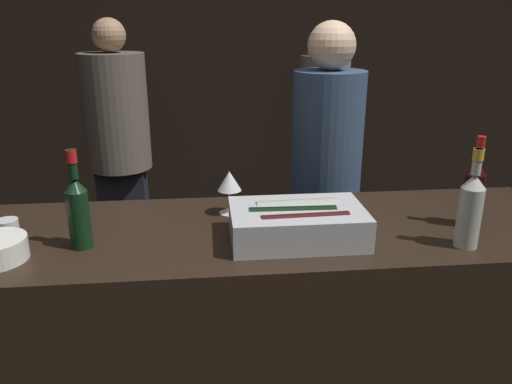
% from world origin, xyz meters
% --- Properties ---
extents(wall_back_chalkboard, '(6.40, 0.06, 2.80)m').
position_xyz_m(wall_back_chalkboard, '(0.00, 2.77, 1.40)').
color(wall_back_chalkboard, black).
rests_on(wall_back_chalkboard, ground_plane).
extents(bar_counter, '(2.24, 0.66, 1.08)m').
position_xyz_m(bar_counter, '(0.00, 0.33, 0.54)').
color(bar_counter, black).
rests_on(bar_counter, ground_plane).
extents(ice_bin_with_bottles, '(0.43, 0.27, 0.11)m').
position_xyz_m(ice_bin_with_bottles, '(0.12, 0.23, 1.14)').
color(ice_bin_with_bottles, '#B7BABF').
rests_on(ice_bin_with_bottles, bar_counter).
extents(wine_glass, '(0.09, 0.09, 0.16)m').
position_xyz_m(wine_glass, '(-0.08, 0.48, 1.20)').
color(wine_glass, silver).
rests_on(wine_glass, bar_counter).
extents(candle_votive, '(0.07, 0.07, 0.06)m').
position_xyz_m(candle_votive, '(-0.82, 0.34, 1.11)').
color(candle_votive, silver).
rests_on(candle_votive, bar_counter).
extents(red_wine_bottle_burgundy, '(0.07, 0.07, 0.31)m').
position_xyz_m(red_wine_bottle_burgundy, '(-0.56, 0.24, 1.21)').
color(red_wine_bottle_burgundy, black).
rests_on(red_wine_bottle_burgundy, bar_counter).
extents(rose_wine_bottle, '(0.07, 0.07, 0.32)m').
position_xyz_m(rose_wine_bottle, '(0.64, 0.12, 1.21)').
color(rose_wine_bottle, '#B2B7AD').
rests_on(rose_wine_bottle, bar_counter).
extents(red_wine_bottle_tall, '(0.07, 0.07, 0.31)m').
position_xyz_m(red_wine_bottle_tall, '(0.74, 0.28, 1.20)').
color(red_wine_bottle_tall, black).
rests_on(red_wine_bottle_tall, bar_counter).
extents(person_in_hoodie, '(0.42, 0.42, 1.77)m').
position_xyz_m(person_in_hoodie, '(-0.74, 2.06, 0.98)').
color(person_in_hoodie, black).
rests_on(person_in_hoodie, ground_plane).
extents(person_blond_tee, '(0.34, 0.34, 1.74)m').
position_xyz_m(person_blond_tee, '(0.65, 2.15, 0.97)').
color(person_blond_tee, black).
rests_on(person_blond_tee, ground_plane).
extents(person_grey_polo, '(0.33, 0.33, 1.75)m').
position_xyz_m(person_grey_polo, '(0.39, 0.96, 0.99)').
color(person_grey_polo, black).
rests_on(person_grey_polo, ground_plane).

